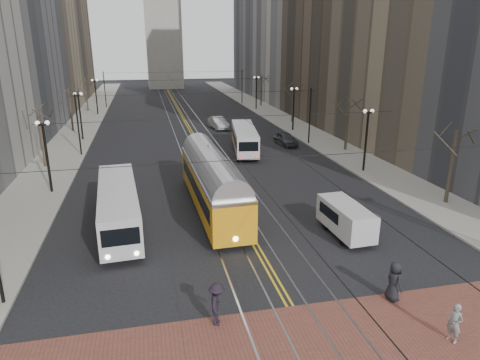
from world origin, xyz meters
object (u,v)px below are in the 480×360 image
transit_bus (119,208)px  pedestrian_b (455,323)px  pedestrian_a (394,281)px  rear_bus (244,140)px  cargo_van (346,220)px  sedan_silver (218,123)px  streetcar (213,188)px  pedestrian_d (217,304)px  sedan_grey (286,139)px

transit_bus → pedestrian_b: transit_bus is taller
pedestrian_a → pedestrian_b: 3.28m
rear_bus → cargo_van: rear_bus is taller
pedestrian_b → sedan_silver: bearing=160.9°
pedestrian_b → transit_bus: bearing=-157.7°
streetcar → pedestrian_d: (-1.93, -13.23, -0.68)m
streetcar → pedestrian_a: (6.44, -13.23, -0.68)m
transit_bus → cargo_van: (13.83, -4.27, -0.36)m
transit_bus → rear_bus: (12.58, 18.21, -0.04)m
transit_bus → pedestrian_b: (13.66, -14.47, -0.54)m
cargo_van → pedestrian_a: size_ratio=2.40×
pedestrian_b → pedestrian_d: (-9.13, 3.18, 0.13)m
pedestrian_d → pedestrian_a: bearing=-78.3°
cargo_van → pedestrian_d: bearing=-145.5°
transit_bus → pedestrian_a: transit_bus is taller
pedestrian_a → pedestrian_b: size_ratio=1.16×
streetcar → pedestrian_d: 13.38m
cargo_van → sedan_grey: bearing=77.7°
cargo_van → pedestrian_b: bearing=-93.5°
rear_bus → streetcar: bearing=-102.0°
cargo_van → streetcar: bearing=137.4°
sedan_grey → sedan_silver: sedan_silver is taller
rear_bus → pedestrian_a: size_ratio=5.36×
cargo_van → sedan_grey: (4.24, 24.60, -0.29)m
rear_bus → sedan_grey: 5.92m
streetcar → pedestrian_b: bearing=-67.9°
sedan_silver → pedestrian_d: size_ratio=2.55×
pedestrian_a → pedestrian_d: size_ratio=1.01×
sedan_grey → pedestrian_d: 34.40m
pedestrian_d → rear_bus: bearing=-3.6°
rear_bus → pedestrian_d: 30.58m
rear_bus → pedestrian_b: (1.08, -32.68, -0.51)m
streetcar → pedestrian_a: size_ratio=7.25×
streetcar → pedestrian_a: streetcar is taller
pedestrian_d → pedestrian_b: bearing=-97.5°
rear_bus → cargo_van: size_ratio=2.23×
transit_bus → pedestrian_a: size_ratio=5.74×
pedestrian_b → pedestrian_d: bearing=-130.3°
sedan_grey → pedestrian_d: bearing=-117.8°
rear_bus → pedestrian_b: 32.70m
streetcar → sedan_silver: (5.56, 30.08, -0.85)m
transit_bus → streetcar: (6.45, 1.94, 0.27)m
streetcar → sedan_silver: bearing=78.0°
pedestrian_b → pedestrian_d: size_ratio=0.87×
pedestrian_b → streetcar: bearing=-177.4°
sedan_grey → sedan_silver: (-6.06, 11.69, 0.07)m
rear_bus → sedan_grey: size_ratio=2.40×
pedestrian_a → transit_bus: bearing=43.5°
transit_bus → rear_bus: size_ratio=1.07×
streetcar → pedestrian_a: bearing=-65.6°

